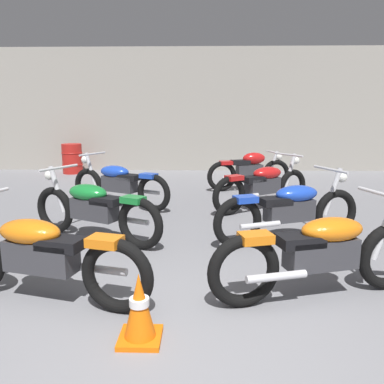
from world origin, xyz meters
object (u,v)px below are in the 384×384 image
Objects in this scene: motorcycle_left_row_1 at (94,208)px; motorcycle_right_row_1 at (290,209)px; motorcycle_left_row_0 at (40,254)px; oil_drum at (72,159)px; motorcycle_right_row_3 at (250,170)px; motorcycle_right_row_2 at (263,185)px; motorcycle_left_row_2 at (119,183)px; traffic_cone at (139,309)px; motorcycle_right_row_0 at (322,251)px.

motorcycle_left_row_1 is 2.63m from motorcycle_right_row_1.
motorcycle_left_row_0 reaches higher than oil_drum.
motorcycle_left_row_1 is 4.38m from motorcycle_right_row_3.
motorcycle_right_row_2 reaches higher than oil_drum.
motorcycle_left_row_2 is 3.68× the size of traffic_cone.
motorcycle_left_row_0 is 2.50× the size of oil_drum.
oil_drum is at bearing 122.89° from motorcycle_right_row_0.
motorcycle_right_row_0 reaches higher than motorcycle_right_row_3.
motorcycle_right_row_0 is 3.37m from motorcycle_right_row_2.
motorcycle_left_row_0 is 3.14m from motorcycle_right_row_1.
traffic_cone is at bearing -154.86° from motorcycle_right_row_0.
motorcycle_right_row_0 is 3.93× the size of traffic_cone.
traffic_cone is at bearing -104.62° from motorcycle_right_row_3.
traffic_cone is at bearing -125.14° from motorcycle_right_row_1.
motorcycle_left_row_0 is 7.98m from oil_drum.
oil_drum is (-2.23, 4.04, -0.03)m from motorcycle_left_row_2.
motorcycle_left_row_0 is 5.87m from motorcycle_right_row_3.
motorcycle_left_row_2 is 3.10m from motorcycle_right_row_3.
motorcycle_left_row_0 is 1.18m from traffic_cone.
oil_drum is at bearing 106.69° from motorcycle_left_row_0.
motorcycle_right_row_2 is (2.55, 3.50, 0.00)m from motorcycle_left_row_0.
motorcycle_right_row_0 is 1.02× the size of motorcycle_right_row_1.
motorcycle_left_row_1 reaches higher than oil_drum.
motorcycle_left_row_0 is at bearing -146.83° from motorcycle_right_row_1.
motorcycle_right_row_0 reaches higher than traffic_cone.
motorcycle_left_row_0 is 4.33m from motorcycle_right_row_2.
motorcycle_left_row_1 is 2.54m from traffic_cone.
motorcycle_right_row_3 reaches higher than oil_drum.
motorcycle_right_row_2 is (2.55, 1.78, 0.00)m from motorcycle_left_row_1.
motorcycle_right_row_0 is 2.50× the size of oil_drum.
traffic_cone is (0.99, -0.61, -0.19)m from motorcycle_left_row_0.
motorcycle_right_row_1 reaches higher than motorcycle_right_row_3.
motorcycle_right_row_3 is 3.58× the size of traffic_cone.
oil_drum is at bearing 154.01° from motorcycle_right_row_3.
motorcycle_right_row_0 is (2.57, 0.13, 0.00)m from motorcycle_left_row_0.
traffic_cone is (-1.56, -4.10, -0.19)m from motorcycle_right_row_2.
oil_drum is at bearing 139.45° from motorcycle_right_row_2.
motorcycle_right_row_0 is 1.14× the size of motorcycle_right_row_2.
motorcycle_right_row_0 is 1.10× the size of motorcycle_right_row_3.
motorcycle_right_row_2 reaches higher than motorcycle_right_row_3.
motorcycle_left_row_1 is 1.03× the size of motorcycle_right_row_3.
motorcycle_right_row_2 is (-0.01, 3.37, 0.00)m from motorcycle_right_row_0.
oil_drum is (-4.85, 4.15, -0.03)m from motorcycle_right_row_2.
oil_drum is (-2.29, 7.64, -0.03)m from motorcycle_left_row_0.
motorcycle_right_row_1 is at bearing -35.01° from motorcycle_left_row_2.
motorcycle_left_row_1 is at bearing 179.96° from motorcycle_right_row_1.
oil_drum is (-4.92, 5.92, -0.03)m from motorcycle_right_row_1.
motorcycle_left_row_0 and motorcycle_left_row_2 have the same top height.
traffic_cone is (-1.64, -2.33, -0.19)m from motorcycle_right_row_1.
motorcycle_right_row_3 is at bearing 75.38° from traffic_cone.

